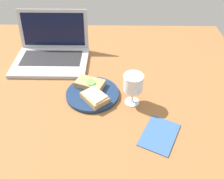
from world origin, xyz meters
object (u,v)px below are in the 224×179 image
at_px(plate, 93,94).
at_px(wine_glass, 133,84).
at_px(laptop, 52,53).
at_px(napkin, 159,135).
at_px(sandwich_with_cucumber, 90,83).
at_px(sandwich_with_cheese, 95,97).

xyz_separation_m(plate, wine_glass, (0.16, -0.04, 0.09)).
height_order(wine_glass, laptop, laptop).
height_order(laptop, napkin, laptop).
bearing_deg(napkin, wine_glass, 117.66).
relative_size(plate, laptop, 0.62).
bearing_deg(plate, wine_glass, -13.47).
height_order(sandwich_with_cucumber, wine_glass, wine_glass).
bearing_deg(sandwich_with_cucumber, plate, -74.01).
height_order(plate, laptop, laptop).
relative_size(wine_glass, napkin, 0.85).
height_order(sandwich_with_cheese, wine_glass, wine_glass).
height_order(sandwich_with_cheese, napkin, sandwich_with_cheese).
distance_m(sandwich_with_cucumber, wine_glass, 0.21).
xyz_separation_m(sandwich_with_cheese, wine_glass, (0.15, 0.01, 0.07)).
bearing_deg(sandwich_with_cheese, laptop, 126.39).
distance_m(wine_glass, laptop, 0.50).
height_order(wine_glass, napkin, wine_glass).
xyz_separation_m(wine_glass, napkin, (0.09, -0.17, -0.09)).
distance_m(laptop, napkin, 0.68).
height_order(sandwich_with_cucumber, napkin, sandwich_with_cucumber).
bearing_deg(sandwich_with_cheese, plate, 106.16).
bearing_deg(wine_glass, sandwich_with_cucumber, 154.72).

